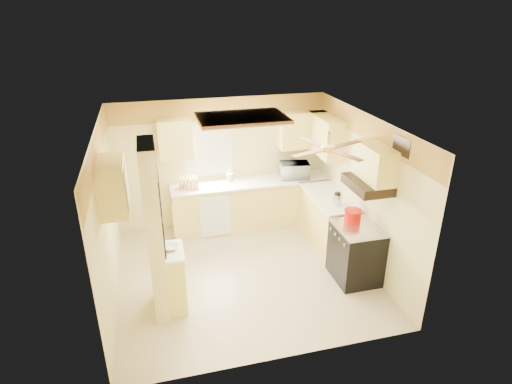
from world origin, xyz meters
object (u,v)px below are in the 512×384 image
object	(u,v)px
bowl	(170,247)
kettle	(337,199)
microwave	(295,170)
stove	(356,253)
dutch_oven	(353,215)

from	to	relation	value
bowl	kettle	world-z (taller)	kettle
microwave	bowl	world-z (taller)	microwave
stove	bowl	world-z (taller)	bowl
microwave	dutch_oven	xyz separation A→B (m)	(0.31, -1.90, -0.08)
dutch_oven	kettle	distance (m)	0.54
bowl	kettle	distance (m)	2.91
dutch_oven	kettle	xyz separation A→B (m)	(-0.02, 0.54, 0.04)
stove	dutch_oven	distance (m)	0.59
microwave	bowl	bearing A→B (deg)	48.85
stove	microwave	world-z (taller)	microwave
microwave	bowl	distance (m)	3.28
bowl	dutch_oven	distance (m)	2.85
dutch_oven	stove	bearing A→B (deg)	-91.57
microwave	bowl	xyz separation A→B (m)	(-2.53, -2.08, -0.12)
kettle	microwave	bearing A→B (deg)	101.83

